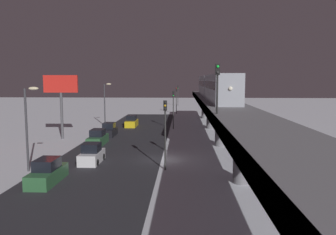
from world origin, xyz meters
TOP-DOWN VIEW (x-y plane):
  - ground_plane at (0.00, 0.00)m, footprint 240.00×240.00m
  - avenue_asphalt at (5.02, 0.00)m, footprint 11.00×90.96m
  - elevated_railway at (-7.32, 0.00)m, footprint 5.00×90.96m
  - subway_train at (-7.42, -18.02)m, footprint 2.94×36.87m
  - rail_signal at (-5.42, 7.01)m, footprint 0.36×0.41m
  - sedan_white at (6.42, 1.62)m, footprint 1.91×4.04m
  - sedan_yellow at (6.42, -24.49)m, footprint 1.80×4.55m
  - sedan_green at (8.22, 8.24)m, footprint 1.80×4.78m
  - sedan_green_2 at (8.22, -7.75)m, footprint 1.80×4.76m
  - sedan_black at (8.22, -14.35)m, footprint 1.80×4.23m
  - traffic_light_near at (-1.08, 4.04)m, footprint 0.32×0.44m
  - traffic_light_mid at (-1.08, -21.62)m, footprint 0.32×0.44m
  - traffic_light_far at (-1.08, -47.29)m, footprint 0.32×0.44m
  - traffic_light_distant at (-1.08, -72.95)m, footprint 0.32×0.44m
  - commercial_billboard at (14.26, -11.69)m, footprint 4.80×0.36m
  - street_lamp_near at (11.09, 5.00)m, footprint 1.35×0.44m
  - street_lamp_far at (11.09, -25.00)m, footprint 1.35×0.44m

SIDE VIEW (x-z plane):
  - ground_plane at x=0.00m, z-range 0.00..0.00m
  - avenue_asphalt at x=5.02m, z-range 0.00..0.01m
  - sedan_white at x=6.42m, z-range -0.20..1.77m
  - sedan_yellow at x=6.42m, z-range -0.19..1.78m
  - sedan_green at x=8.22m, z-range -0.19..1.78m
  - sedan_green_2 at x=8.22m, z-range -0.19..1.78m
  - sedan_black at x=8.22m, z-range -0.19..1.78m
  - traffic_light_near at x=-1.08m, z-range 1.00..7.40m
  - traffic_light_mid at x=-1.08m, z-range 1.00..7.40m
  - traffic_light_far at x=-1.08m, z-range 1.00..7.40m
  - traffic_light_distant at x=-1.08m, z-range 1.00..7.40m
  - elevated_railway at x=-7.32m, z-range 2.01..7.53m
  - street_lamp_near at x=11.09m, z-range 0.99..8.64m
  - street_lamp_far at x=11.09m, z-range 0.99..8.64m
  - commercial_billboard at x=14.26m, z-range 2.38..11.28m
  - subway_train at x=-7.42m, z-range 5.60..9.00m
  - rail_signal at x=-5.42m, z-range 6.25..10.25m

